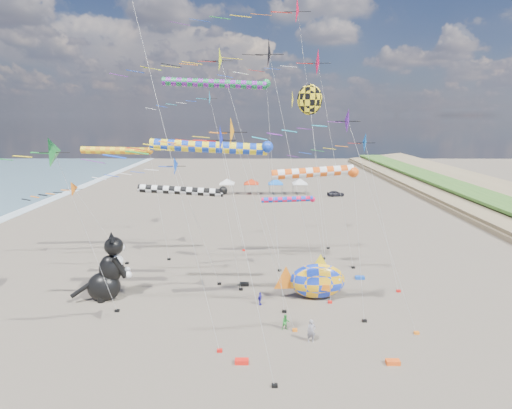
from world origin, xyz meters
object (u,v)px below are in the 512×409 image
Objects in this scene: child_green at (286,322)px; parked_car at (336,193)px; child_blue at (260,299)px; person_adult at (311,331)px; cat_inflatable at (106,267)px; fish_inflatable at (317,281)px.

child_green is 0.36× the size of parked_car.
child_green is 1.07× the size of child_blue.
person_adult is 0.51× the size of parked_car.
cat_inflatable is 18.71m from person_adult.
child_green is at bearing -42.59° from cat_inflatable.
child_blue is (-1.92, 4.11, -0.04)m from child_green.
cat_inflatable is at bearing 154.62° from person_adult.
person_adult is 1.48× the size of child_blue.
cat_inflatable is 18.65m from fish_inflatable.
child_blue reaches higher than parked_car.
parked_car is at bearing 74.11° from person_adult.
person_adult is (-1.40, -7.09, -0.81)m from fish_inflatable.
cat_inflatable is 16.56m from child_green.
parked_car is at bearing 62.24° from child_green.
child_green is at bearing 155.37° from parked_car.
fish_inflatable is at bearing 157.32° from parked_car.
parked_car is (29.29, 46.20, -2.40)m from cat_inflatable.
cat_inflatable is 3.46× the size of person_adult.
child_green reaches higher than child_blue.
fish_inflatable is 5.33m from child_blue.
child_blue is at bearing -28.77° from cat_inflatable.
cat_inflatable is 1.75× the size of parked_car.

